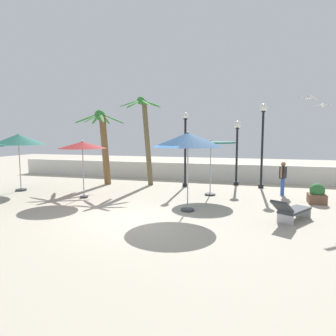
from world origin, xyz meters
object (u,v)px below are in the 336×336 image
at_px(lamp_post_1, 185,144).
at_px(seagull_0, 323,105).
at_px(palm_tree_2, 145,129).
at_px(lamp_post_0, 237,143).
at_px(patio_umbrella_0, 188,140).
at_px(palm_tree_0, 103,137).
at_px(patio_umbrella_2, 211,146).
at_px(patio_umbrella_3, 82,146).
at_px(planter, 317,194).
at_px(guest_0, 283,175).
at_px(patio_umbrella_1, 18,140).
at_px(lounge_chair_0, 291,210).
at_px(seagull_1, 309,97).
at_px(lamp_post_2, 263,133).

bearing_deg(lamp_post_1, seagull_0, -30.30).
relative_size(palm_tree_2, lamp_post_0, 1.38).
distance_m(patio_umbrella_0, palm_tree_0, 7.72).
relative_size(patio_umbrella_2, patio_umbrella_3, 1.01).
bearing_deg(planter, palm_tree_2, 164.01).
xyz_separation_m(lamp_post_1, guest_0, (4.99, -1.02, -1.40)).
xyz_separation_m(patio_umbrella_3, lamp_post_1, (3.79, 4.16, -0.03)).
relative_size(patio_umbrella_3, palm_tree_2, 0.52).
relative_size(patio_umbrella_1, patio_umbrella_2, 1.11).
bearing_deg(planter, patio_umbrella_1, -175.70).
xyz_separation_m(patio_umbrella_1, seagull_0, (13.94, -0.04, 1.36)).
xyz_separation_m(patio_umbrella_2, patio_umbrella_3, (-5.47, -2.21, 0.04)).
relative_size(lamp_post_0, planter, 4.28).
relative_size(lounge_chair_0, seagull_1, 1.70).
bearing_deg(planter, patio_umbrella_3, -170.34).
relative_size(seagull_0, planter, 1.07).
bearing_deg(lounge_chair_0, lamp_post_2, 97.71).
height_order(patio_umbrella_3, lamp_post_2, lamp_post_2).
relative_size(lamp_post_0, guest_0, 2.27).
bearing_deg(palm_tree_2, patio_umbrella_2, -26.08).
xyz_separation_m(lounge_chair_0, seagull_0, (1.17, 2.09, 3.58)).
relative_size(patio_umbrella_0, palm_tree_0, 0.70).
bearing_deg(patio_umbrella_2, lamp_post_0, 72.71).
xyz_separation_m(patio_umbrella_1, guest_0, (12.85, 2.50, -1.65)).
distance_m(patio_umbrella_2, lamp_post_0, 3.41).
height_order(patio_umbrella_0, planter, patio_umbrella_0).
height_order(lounge_chair_0, guest_0, guest_0).
height_order(patio_umbrella_3, guest_0, patio_umbrella_3).
bearing_deg(seagull_0, palm_tree_0, 163.88).
bearing_deg(seagull_1, lamp_post_2, 117.87).
xyz_separation_m(palm_tree_2, planter, (8.57, -2.45, -2.79)).
xyz_separation_m(patio_umbrella_2, lamp_post_2, (2.36, 2.71, 0.63)).
bearing_deg(guest_0, lamp_post_2, 118.16).
height_order(patio_umbrella_2, lounge_chair_0, patio_umbrella_2).
distance_m(patio_umbrella_1, seagull_1, 13.75).
relative_size(patio_umbrella_2, seagull_0, 2.90).
height_order(lounge_chair_0, seagull_0, seagull_0).
bearing_deg(patio_umbrella_3, lamp_post_2, 32.13).
bearing_deg(guest_0, palm_tree_0, 176.49).
bearing_deg(patio_umbrella_2, lamp_post_2, 48.94).
xyz_separation_m(palm_tree_0, lamp_post_0, (7.45, 1.72, -0.33)).
distance_m(lamp_post_2, seagull_1, 3.89).
bearing_deg(patio_umbrella_2, guest_0, 15.85).
bearing_deg(lamp_post_0, seagull_1, -50.88).
distance_m(patio_umbrella_1, lamp_post_1, 8.61).
height_order(lamp_post_1, seagull_1, seagull_1).
relative_size(patio_umbrella_0, palm_tree_2, 0.60).
height_order(lamp_post_2, guest_0, lamp_post_2).
bearing_deg(patio_umbrella_2, seagull_0, -19.92).
distance_m(seagull_0, planter, 3.76).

